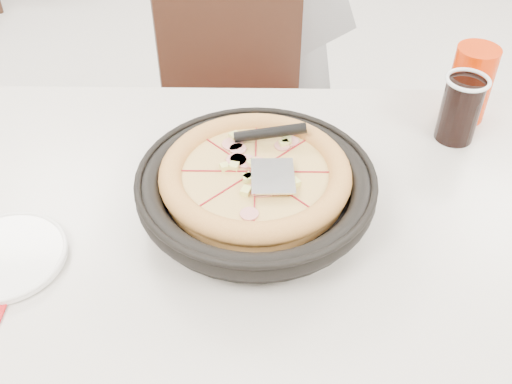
{
  "coord_description": "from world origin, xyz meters",
  "views": [
    {
      "loc": [
        -0.24,
        -1.09,
        1.49
      ],
      "look_at": [
        -0.25,
        -0.33,
        0.8
      ],
      "focal_mm": 42.0,
      "sensor_mm": 36.0,
      "label": 1
    }
  ],
  "objects_px": {
    "main_table": "(246,332)",
    "pizza_pan": "(256,195)",
    "chair_far": "(248,133)",
    "side_plate": "(6,257)",
    "red_cup": "(470,84)",
    "pizza": "(255,181)",
    "cola_glass": "(460,111)"
  },
  "relations": [
    {
      "from": "red_cup",
      "to": "main_table",
      "type": "bearing_deg",
      "value": -147.21
    },
    {
      "from": "cola_glass",
      "to": "side_plate",
      "type": "bearing_deg",
      "value": -156.59
    },
    {
      "from": "red_cup",
      "to": "pizza_pan",
      "type": "bearing_deg",
      "value": -144.86
    },
    {
      "from": "chair_far",
      "to": "side_plate",
      "type": "distance_m",
      "value": 0.87
    },
    {
      "from": "pizza_pan",
      "to": "pizza",
      "type": "bearing_deg",
      "value": 95.04
    },
    {
      "from": "pizza_pan",
      "to": "chair_far",
      "type": "bearing_deg",
      "value": 93.04
    },
    {
      "from": "chair_far",
      "to": "cola_glass",
      "type": "relative_size",
      "value": 7.31
    },
    {
      "from": "main_table",
      "to": "cola_glass",
      "type": "distance_m",
      "value": 0.65
    },
    {
      "from": "pizza",
      "to": "cola_glass",
      "type": "xyz_separation_m",
      "value": [
        0.4,
        0.21,
        0.0
      ]
    },
    {
      "from": "pizza_pan",
      "to": "red_cup",
      "type": "relative_size",
      "value": 2.4
    },
    {
      "from": "side_plate",
      "to": "pizza_pan",
      "type": "bearing_deg",
      "value": 16.23
    },
    {
      "from": "side_plate",
      "to": "red_cup",
      "type": "distance_m",
      "value": 0.95
    },
    {
      "from": "pizza_pan",
      "to": "side_plate",
      "type": "bearing_deg",
      "value": -163.77
    },
    {
      "from": "side_plate",
      "to": "red_cup",
      "type": "height_order",
      "value": "red_cup"
    },
    {
      "from": "main_table",
      "to": "chair_far",
      "type": "distance_m",
      "value": 0.61
    },
    {
      "from": "side_plate",
      "to": "red_cup",
      "type": "relative_size",
      "value": 1.21
    },
    {
      "from": "pizza_pan",
      "to": "pizza",
      "type": "relative_size",
      "value": 1.21
    },
    {
      "from": "main_table",
      "to": "side_plate",
      "type": "xyz_separation_m",
      "value": [
        -0.38,
        -0.13,
        0.38
      ]
    },
    {
      "from": "main_table",
      "to": "pizza_pan",
      "type": "relative_size",
      "value": 3.13
    },
    {
      "from": "main_table",
      "to": "red_cup",
      "type": "relative_size",
      "value": 7.5
    },
    {
      "from": "pizza_pan",
      "to": "pizza",
      "type": "xyz_separation_m",
      "value": [
        -0.0,
        0.02,
        0.02
      ]
    },
    {
      "from": "side_plate",
      "to": "cola_glass",
      "type": "xyz_separation_m",
      "value": [
        0.81,
        0.35,
        0.06
      ]
    },
    {
      "from": "main_table",
      "to": "cola_glass",
      "type": "xyz_separation_m",
      "value": [
        0.42,
        0.22,
        0.44
      ]
    },
    {
      "from": "cola_glass",
      "to": "red_cup",
      "type": "height_order",
      "value": "red_cup"
    },
    {
      "from": "chair_far",
      "to": "cola_glass",
      "type": "distance_m",
      "value": 0.67
    },
    {
      "from": "pizza",
      "to": "pizza_pan",
      "type": "bearing_deg",
      "value": -84.96
    },
    {
      "from": "main_table",
      "to": "side_plate",
      "type": "height_order",
      "value": "side_plate"
    },
    {
      "from": "chair_far",
      "to": "side_plate",
      "type": "height_order",
      "value": "chair_far"
    },
    {
      "from": "cola_glass",
      "to": "red_cup",
      "type": "relative_size",
      "value": 0.81
    },
    {
      "from": "cola_glass",
      "to": "chair_far",
      "type": "bearing_deg",
      "value": 138.43
    },
    {
      "from": "pizza_pan",
      "to": "red_cup",
      "type": "distance_m",
      "value": 0.54
    },
    {
      "from": "side_plate",
      "to": "main_table",
      "type": "bearing_deg",
      "value": 18.68
    }
  ]
}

